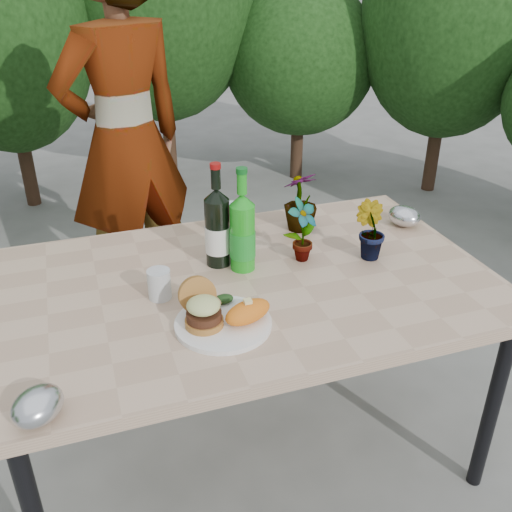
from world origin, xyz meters
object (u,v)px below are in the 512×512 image
object	(u,v)px
dinner_plate	(223,324)
person	(126,142)
wine_bottle	(218,229)
patio_table	(248,295)

from	to	relation	value
dinner_plate	person	xyz separation A→B (m)	(-0.08, 1.37, 0.14)
wine_bottle	person	world-z (taller)	person
patio_table	wine_bottle	bearing A→B (deg)	113.67
dinner_plate	person	world-z (taller)	person
wine_bottle	person	bearing A→B (deg)	109.53
patio_table	dinner_plate	xyz separation A→B (m)	(-0.15, -0.22, 0.06)
person	dinner_plate	bearing A→B (deg)	71.15
dinner_plate	person	bearing A→B (deg)	93.49
dinner_plate	person	distance (m)	1.38
wine_bottle	person	xyz separation A→B (m)	(-0.17, 1.01, 0.02)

